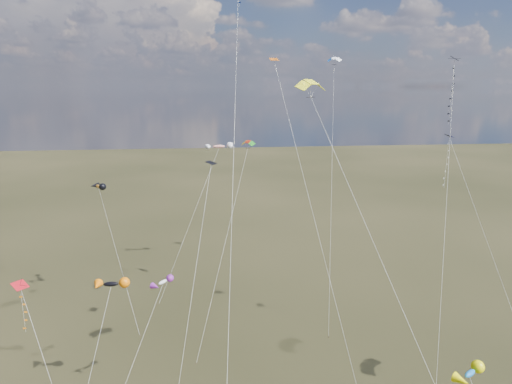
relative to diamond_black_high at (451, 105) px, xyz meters
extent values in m
cube|color=black|center=(0.40, 0.84, 4.78)|extent=(1.23, 1.26, 0.44)
cylinder|color=silver|center=(-3.45, -7.18, -11.66)|extent=(7.73, 16.07, 32.89)
cylinder|color=silver|center=(-23.67, -10.46, -6.99)|extent=(3.71, 27.65, 42.22)
cube|color=black|center=(-25.06, 2.89, -6.06)|extent=(1.34, 1.35, 0.30)
cylinder|color=silver|center=(-27.21, -4.19, -17.08)|extent=(4.31, 14.19, 22.05)
cube|color=#B7111B|center=(-41.92, -7.18, -14.79)|extent=(1.52, 1.53, 0.48)
cylinder|color=silver|center=(-38.72, -11.34, -21.44)|extent=(6.42, 8.34, 13.32)
cube|color=#0F1147|center=(0.15, 0.05, -3.17)|extent=(0.81, 0.84, 0.28)
cylinder|color=silver|center=(3.01, -6.09, -15.64)|extent=(5.75, 12.30, 24.93)
cube|color=#D45D0D|center=(-18.07, 4.57, 4.79)|extent=(1.01, 0.97, 0.32)
cylinder|color=silver|center=(-15.00, -4.09, -11.65)|extent=(6.16, 17.35, 32.90)
cylinder|color=silver|center=(-11.73, -15.89, -12.90)|extent=(10.17, 16.62, 30.41)
cylinder|color=silver|center=(-8.60, 13.31, -11.01)|extent=(5.20, 20.04, 34.18)
cube|color=#332316|center=(-11.19, 3.30, -28.04)|extent=(0.10, 0.10, 0.12)
cylinder|color=silver|center=(-23.53, 7.88, -16.76)|extent=(7.52, 16.55, 22.70)
cube|color=#332316|center=(-27.28, -0.38, -28.04)|extent=(0.10, 0.10, 0.12)
ellipsoid|color=black|center=(-34.88, -4.56, -16.24)|extent=(2.84, 1.19, 1.14)
cylinder|color=silver|center=(-36.14, -8.82, -22.17)|extent=(2.54, 8.55, 11.87)
ellipsoid|color=orange|center=(-40.38, 17.74, -11.49)|extent=(2.58, 2.86, 1.17)
cylinder|color=silver|center=(-37.31, 12.02, -19.79)|extent=(6.17, 11.46, 16.62)
cube|color=#332316|center=(-34.23, 6.31, -28.04)|extent=(0.10, 0.10, 0.12)
ellipsoid|color=white|center=(-29.91, -5.87, -15.70)|extent=(1.88, 2.09, 0.71)
cylinder|color=silver|center=(-32.62, -9.87, -21.90)|extent=(5.45, 8.04, 12.41)
ellipsoid|color=red|center=(-23.37, 27.24, -7.43)|extent=(4.00, 1.55, 1.23)
cylinder|color=silver|center=(-28.04, 20.75, -17.76)|extent=(9.38, 13.02, 20.69)
cube|color=#332316|center=(-32.72, 14.25, -28.04)|extent=(0.10, 0.10, 0.12)
ellipsoid|color=blue|center=(-9.04, -21.41, -16.25)|extent=(2.41, 1.99, 1.00)
camera|label=1|loc=(-25.88, -45.79, 1.91)|focal=32.00mm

